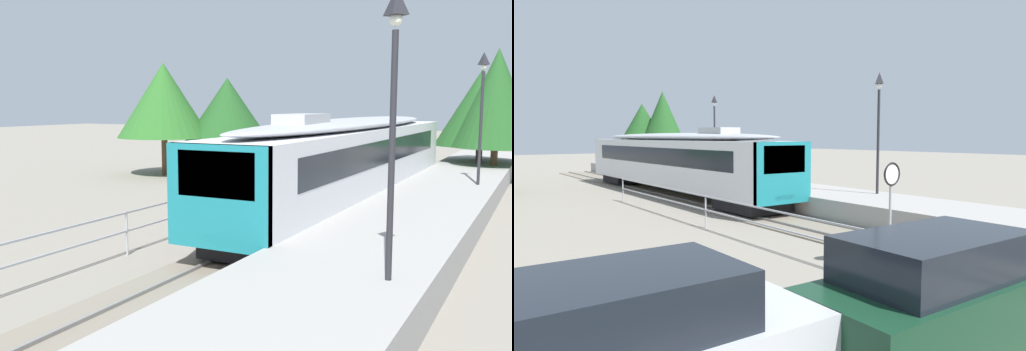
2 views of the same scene
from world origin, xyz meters
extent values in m
plane|color=gray|center=(-3.00, 22.00, 0.00)|extent=(160.00, 160.00, 0.00)
cube|color=slate|center=(0.00, 22.00, 0.03)|extent=(3.20, 60.00, 0.06)
cube|color=slate|center=(-0.72, 22.00, 0.10)|extent=(0.08, 60.00, 0.08)
cube|color=slate|center=(0.72, 22.00, 0.10)|extent=(0.08, 60.00, 0.08)
cube|color=silver|center=(0.00, 30.79, 1.96)|extent=(2.80, 20.87, 2.55)
cube|color=#19757F|center=(0.00, 20.46, 1.96)|extent=(2.80, 0.24, 2.55)
cube|color=black|center=(0.00, 20.38, 2.53)|extent=(2.13, 0.08, 1.12)
cube|color=black|center=(0.00, 30.79, 2.37)|extent=(2.82, 17.53, 0.92)
ellipsoid|color=#A8AAAF|center=(0.00, 30.79, 3.42)|extent=(2.69, 20.03, 0.44)
cube|color=#A8AAAF|center=(0.00, 25.57, 3.70)|extent=(1.10, 2.20, 0.36)
cube|color=#EAE5C6|center=(0.00, 20.39, 0.97)|extent=(1.00, 0.10, 0.20)
cube|color=black|center=(0.00, 22.76, 0.42)|extent=(2.24, 3.20, 0.55)
cube|color=black|center=(0.00, 38.82, 0.42)|extent=(2.24, 3.20, 0.55)
cube|color=#999691|center=(3.25, 22.00, 0.45)|extent=(3.90, 60.00, 0.90)
cylinder|color=#232328|center=(4.44, 19.30, 3.20)|extent=(0.12, 0.12, 4.60)
pyramid|color=#232328|center=(4.44, 19.30, 6.00)|extent=(0.34, 0.34, 0.50)
sphere|color=silver|center=(4.44, 19.30, 5.68)|extent=(0.24, 0.24, 0.24)
cylinder|color=#232328|center=(4.44, 33.66, 3.20)|extent=(0.12, 0.12, 4.60)
pyramid|color=#232328|center=(4.44, 33.66, 6.00)|extent=(0.34, 0.34, 0.50)
sphere|color=silver|center=(4.44, 33.66, 5.68)|extent=(0.24, 0.24, 0.24)
cylinder|color=#9EA0A5|center=(-3.30, 21.00, 0.62)|extent=(0.06, 0.06, 1.25)
cylinder|color=#9EA0A5|center=(-3.30, 30.00, 0.62)|extent=(0.06, 0.06, 1.25)
cylinder|color=brown|center=(-13.34, 36.29, 1.12)|extent=(0.36, 0.36, 2.24)
cone|color=#286023|center=(-13.34, 36.29, 4.41)|extent=(5.49, 5.49, 4.36)
cylinder|color=brown|center=(3.35, 43.89, 0.90)|extent=(0.36, 0.36, 1.81)
cone|color=#1E4C1E|center=(3.35, 43.89, 4.00)|extent=(5.07, 5.07, 4.38)
cylinder|color=brown|center=(-10.29, 38.48, 0.93)|extent=(0.36, 0.36, 1.86)
cone|color=#1E4C1E|center=(-10.29, 38.48, 3.80)|extent=(5.32, 5.32, 3.88)
cylinder|color=brown|center=(4.32, 41.90, 0.93)|extent=(0.36, 0.36, 1.86)
cone|color=#1E4C1E|center=(4.32, 41.90, 4.50)|extent=(4.42, 4.42, 5.27)
camera|label=1|loc=(7.02, 8.96, 4.18)|focal=39.88mm
camera|label=2|loc=(-11.81, 5.55, 3.46)|focal=32.85mm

